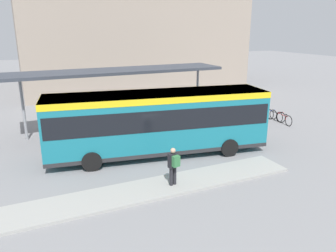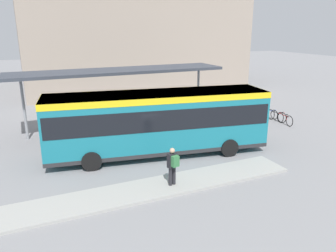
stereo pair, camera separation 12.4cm
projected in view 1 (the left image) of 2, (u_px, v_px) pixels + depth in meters
name	position (u px, v px, depth m)	size (l,w,h in m)	color
ground_plane	(158.00, 154.00, 17.13)	(120.00, 120.00, 0.00)	gray
curb_island	(161.00, 187.00, 13.45)	(11.96, 1.80, 0.12)	#9E9E99
city_bus	(158.00, 119.00, 16.59)	(11.38, 4.31, 3.24)	#197284
pedestrian_waiting	(174.00, 164.00, 13.24)	(0.43, 0.47, 1.61)	#232328
bicycle_red	(284.00, 119.00, 22.32)	(0.48, 1.72, 0.75)	black
bicycle_black	(275.00, 116.00, 23.10)	(0.48, 1.77, 0.76)	black
bicycle_blue	(268.00, 113.00, 23.94)	(0.48, 1.60, 0.69)	black
bicycle_yellow	(258.00, 110.00, 24.62)	(0.48, 1.68, 0.72)	black
station_shelter	(118.00, 72.00, 20.55)	(13.48, 2.85, 3.82)	#383D47
station_building	(126.00, 37.00, 37.12)	(22.88, 15.05, 10.68)	gray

